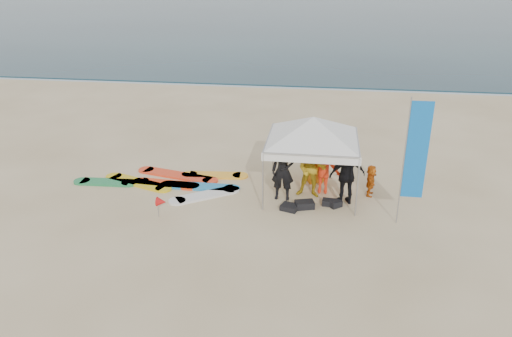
{
  "coord_description": "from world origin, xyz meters",
  "views": [
    {
      "loc": [
        2.84,
        -10.95,
        6.95
      ],
      "look_at": [
        0.91,
        2.6,
        1.2
      ],
      "focal_mm": 35.0,
      "sensor_mm": 36.0,
      "label": 1
    }
  ],
  "objects": [
    {
      "name": "marker_pennant",
      "position": [
        -1.68,
        1.41,
        0.49
      ],
      "size": [
        0.28,
        0.28,
        0.64
      ],
      "color": "#A5A5A8",
      "rests_on": "ground"
    },
    {
      "name": "canopy_tent",
      "position": [
        2.53,
        3.66,
        2.54
      ],
      "size": [
        3.87,
        3.87,
        2.92
      ],
      "color": "#A5A5A8",
      "rests_on": "ground"
    },
    {
      "name": "person_yellow",
      "position": [
        2.54,
        3.44,
        0.94
      ],
      "size": [
        0.97,
        0.78,
        1.88
      ],
      "primitive_type": "imported",
      "rotation": [
        0.0,
        0.0,
        -0.08
      ],
      "color": "gold",
      "rests_on": "ground"
    },
    {
      "name": "person_black_a",
      "position": [
        1.68,
        3.13,
        0.96
      ],
      "size": [
        0.72,
        0.49,
        1.93
      ],
      "primitive_type": "imported",
      "rotation": [
        0.0,
        0.0,
        -0.04
      ],
      "color": "black",
      "rests_on": "ground"
    },
    {
      "name": "person_orange_b",
      "position": [
        2.67,
        4.52,
        0.91
      ],
      "size": [
        1.05,
        0.89,
        1.83
      ],
      "primitive_type": "imported",
      "rotation": [
        0.0,
        0.0,
        3.56
      ],
      "color": "orange",
      "rests_on": "ground"
    },
    {
      "name": "person_orange_a",
      "position": [
        2.92,
        3.79,
        0.84
      ],
      "size": [
        1.1,
        0.64,
        1.68
      ],
      "primitive_type": "imported",
      "rotation": [
        0.0,
        0.0,
        3.16
      ],
      "color": "#FC3616",
      "rests_on": "ground"
    },
    {
      "name": "ground",
      "position": [
        0.0,
        0.0,
        0.0
      ],
      "size": [
        120.0,
        120.0,
        0.0
      ],
      "primitive_type": "plane",
      "color": "beige",
      "rests_on": "ground"
    },
    {
      "name": "feather_flag",
      "position": [
        5.32,
        2.03,
        2.17
      ],
      "size": [
        0.62,
        0.04,
        3.69
      ],
      "color": "#A5A5A8",
      "rests_on": "ground"
    },
    {
      "name": "surfboard_spread",
      "position": [
        -2.06,
        3.75,
        0.03
      ],
      "size": [
        5.3,
        2.74,
        0.07
      ],
      "color": "#2381BF",
      "rests_on": "ground"
    },
    {
      "name": "gear_pile",
      "position": [
        2.59,
        2.62,
        0.1
      ],
      "size": [
        1.89,
        0.91,
        0.22
      ],
      "color": "black",
      "rests_on": "ground"
    },
    {
      "name": "shoreline_foam",
      "position": [
        0.0,
        18.2,
        0.0
      ],
      "size": [
        160.0,
        1.2,
        0.01
      ],
      "primitive_type": "cube",
      "color": "silver",
      "rests_on": "ground"
    },
    {
      "name": "person_seated",
      "position": [
        4.41,
        3.78,
        0.51
      ],
      "size": [
        0.43,
        0.98,
        1.02
      ],
      "primitive_type": "imported",
      "rotation": [
        0.0,
        0.0,
        1.43
      ],
      "color": "#CF5E12",
      "rests_on": "ground"
    },
    {
      "name": "ocean",
      "position": [
        0.0,
        60.0,
        0.04
      ],
      "size": [
        160.0,
        84.0,
        0.08
      ],
      "primitive_type": "cube",
      "color": "#0C2633",
      "rests_on": "ground"
    },
    {
      "name": "person_black_b",
      "position": [
        3.63,
        3.1,
        0.94
      ],
      "size": [
        1.18,
        0.73,
        1.88
      ],
      "primitive_type": "imported",
      "rotation": [
        0.0,
        0.0,
        3.41
      ],
      "color": "black",
      "rests_on": "ground"
    }
  ]
}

